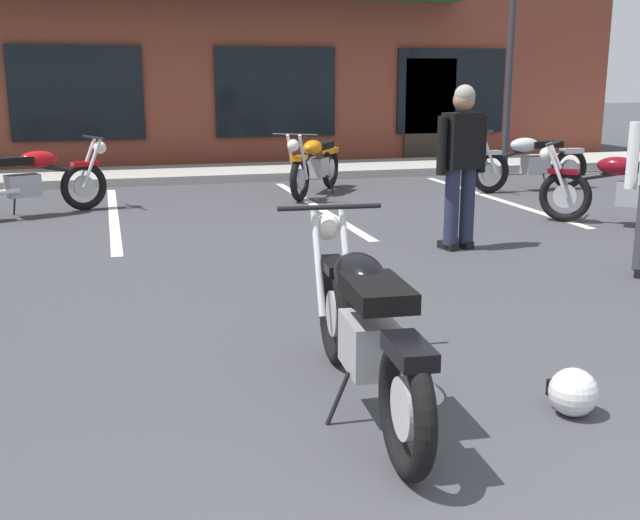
{
  "coord_description": "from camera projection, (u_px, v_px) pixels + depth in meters",
  "views": [
    {
      "loc": [
        -1.4,
        -1.34,
        1.76
      ],
      "look_at": [
        -0.06,
        3.56,
        0.55
      ],
      "focal_mm": 43.51,
      "sensor_mm": 36.0,
      "label": 1
    }
  ],
  "objects": [
    {
      "name": "motorcycle_black_cruiser",
      "position": [
        626.0,
        188.0,
        9.15
      ],
      "size": [
        1.67,
        1.64,
        0.98
      ],
      "color": "black",
      "rests_on": "ground_plane"
    },
    {
      "name": "brick_storefront_building",
      "position": [
        166.0,
        63.0,
        17.09
      ],
      "size": [
        18.43,
        6.67,
        4.04
      ],
      "color": "brown",
      "rests_on": "ground_plane"
    },
    {
      "name": "motorcycle_foreground_classic",
      "position": [
        364.0,
        326.0,
        4.11
      ],
      "size": [
        0.66,
        2.11,
        0.98
      ],
      "color": "black",
      "rests_on": "ground_plane"
    },
    {
      "name": "motorcycle_orange_scrambler",
      "position": [
        315.0,
        164.0,
        11.69
      ],
      "size": [
        1.4,
        1.84,
        0.98
      ],
      "color": "black",
      "rests_on": "ground_plane"
    },
    {
      "name": "motorcycle_red_sportbike",
      "position": [
        530.0,
        161.0,
        12.05
      ],
      "size": [
        2.11,
        0.66,
        0.98
      ],
      "color": "black",
      "rests_on": "ground_plane"
    },
    {
      "name": "person_in_black_shirt",
      "position": [
        462.0,
        158.0,
        7.85
      ],
      "size": [
        0.61,
        0.34,
        1.68
      ],
      "color": "black",
      "rests_on": "ground_plane"
    },
    {
      "name": "motorcycle_silver_naked",
      "position": [
        31.0,
        180.0,
        9.88
      ],
      "size": [
        1.97,
        1.15,
        0.98
      ],
      "color": "black",
      "rests_on": "ground_plane"
    },
    {
      "name": "helmet_on_pavement",
      "position": [
        573.0,
        392.0,
        4.1
      ],
      "size": [
        0.26,
        0.26,
        0.26
      ],
      "color": "silver",
      "rests_on": "ground_plane"
    },
    {
      "name": "sidewalk_kerb",
      "position": [
        189.0,
        174.0,
        13.68
      ],
      "size": [
        22.0,
        1.8,
        0.14
      ],
      "primitive_type": "cube",
      "color": "#A8A59E",
      "rests_on": "ground_plane"
    },
    {
      "name": "ground_plane",
      "position": [
        311.0,
        318.0,
        5.78
      ],
      "size": [
        80.0,
        80.0,
        0.0
      ],
      "primitive_type": "plane",
      "color": "#3D3D42"
    },
    {
      "name": "painted_stall_lines",
      "position": [
        219.0,
        211.0,
        10.32
      ],
      "size": [
        8.26,
        4.8,
        0.01
      ],
      "color": "silver",
      "rests_on": "ground_plane"
    }
  ]
}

